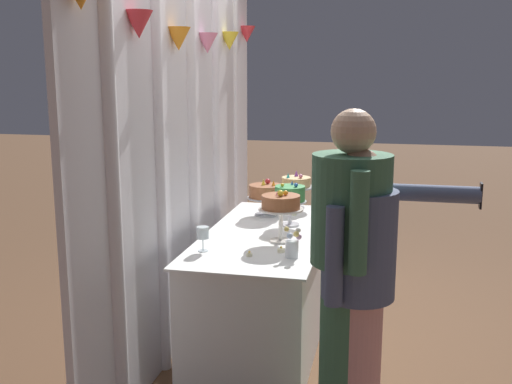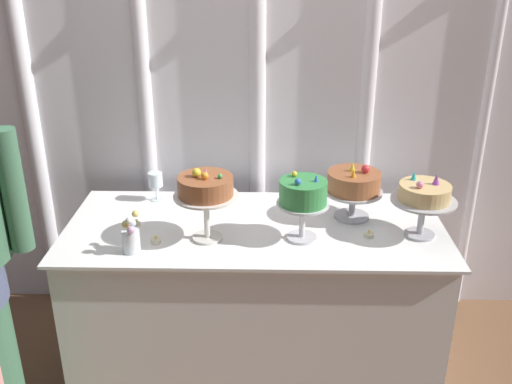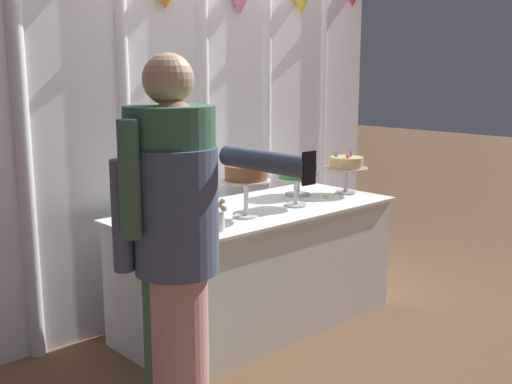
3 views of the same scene
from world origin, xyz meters
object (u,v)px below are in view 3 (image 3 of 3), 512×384
cake_display_leftmost (246,175)px  guest_man_dark_suit (173,237)px  cake_display_rightmost (346,165)px  flower_vase (218,217)px  cake_display_midleft (296,172)px  wine_glass (160,195)px  cake_table (257,266)px  tealight_near_right (325,197)px  tealight_near_left (221,223)px  guest_girl_blue_dress (178,262)px  tealight_far_left (185,221)px  cake_display_midright (298,170)px

cake_display_leftmost → guest_man_dark_suit: bearing=-150.2°
cake_display_rightmost → flower_vase: (-1.29, -0.18, -0.13)m
cake_display_midleft → wine_glass: 0.85m
cake_table → tealight_near_right: tealight_near_right is taller
cake_display_leftmost → guest_man_dark_suit: 1.00m
flower_vase → tealight_near_left: 0.14m
flower_vase → guest_girl_blue_dress: bearing=-143.3°
tealight_near_right → flower_vase: bearing=-171.3°
tealight_far_left → tealight_near_right: bearing=-4.8°
tealight_near_left → cake_display_midright: bearing=17.3°
flower_vase → tealight_far_left: 0.26m
cake_display_midleft → wine_glass: (-0.74, 0.41, -0.10)m
wine_glass → guest_girl_blue_dress: (-0.57, -0.97, -0.07)m
cake_display_midright → flower_vase: bearing=-159.8°
cake_display_rightmost → tealight_near_right: cake_display_rightmost is taller
cake_display_midright → tealight_near_right: cake_display_midright is taller
tealight_near_right → guest_girl_blue_dress: bearing=-160.3°
cake_display_leftmost → tealight_near_left: (-0.23, -0.05, -0.23)m
cake_display_leftmost → cake_display_midright: bearing=19.2°
flower_vase → cake_table: bearing=26.6°
cake_table → cake_display_leftmost: 0.67m
cake_table → cake_display_rightmost: (0.76, -0.08, 0.58)m
tealight_far_left → guest_man_dark_suit: (-0.51, -0.62, 0.13)m
tealight_near_right → guest_man_dark_suit: 1.69m
cake_display_leftmost → cake_display_midleft: bearing=1.6°
cake_table → guest_man_dark_suit: guest_man_dark_suit is taller
cake_display_midright → tealight_near_right: (0.05, -0.21, -0.16)m
tealight_far_left → tealight_near_right: same height
cake_display_rightmost → flower_vase: cake_display_rightmost is taller
cake_display_midleft → cake_display_midright: size_ratio=1.11×
wine_glass → flower_vase: flower_vase is taller
flower_vase → tealight_far_left: size_ratio=5.03×
cake_display_leftmost → flower_vase: 0.38m
cake_display_midright → tealight_near_left: (-0.91, -0.28, -0.16)m
wine_glass → guest_girl_blue_dress: size_ratio=0.10×
cake_display_rightmost → wine_glass: size_ratio=1.97×
flower_vase → guest_man_dark_suit: 0.66m
cake_display_rightmost → flower_vase: 1.30m
cake_display_leftmost → cake_display_midleft: size_ratio=1.09×
cake_display_rightmost → tealight_near_right: 0.30m
cake_display_midleft → tealight_near_right: bearing=3.8°
tealight_far_left → tealight_near_left: size_ratio=0.81×
cake_display_midright → wine_glass: 1.01m
cake_table → cake_display_midright: 0.73m
cake_table → guest_man_dark_suit: bearing=-149.6°
cake_display_midright → tealight_near_left: size_ratio=6.29×
cake_display_rightmost → tealight_near_left: 1.22m
cake_table → wine_glass: (-0.52, 0.29, 0.49)m
cake_display_midleft → tealight_far_left: cake_display_midleft is taller
cake_display_rightmost → guest_man_dark_suit: bearing=-163.3°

